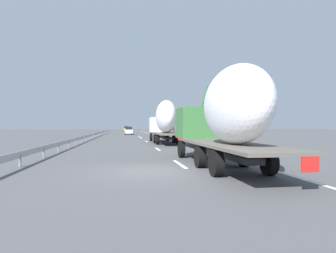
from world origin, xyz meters
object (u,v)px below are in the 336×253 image
Objects in this scene: truck_lead at (165,120)px; car_white_van at (129,131)px; truck_trailing at (224,115)px; car_yellow_coupe at (126,129)px; road_sign at (162,126)px.

truck_lead is 3.36× the size of car_white_van.
truck_trailing is 53.50m from car_white_van.
truck_lead reaches higher than car_yellow_coupe.
car_white_van is at bearing -179.76° from car_yellow_coupe.
truck_lead is at bearing 0.00° from truck_trailing.
truck_trailing is at bearing -177.70° from car_yellow_coupe.
truck_lead reaches higher than road_sign.
car_white_van is (53.36, 3.54, -1.59)m from truck_trailing.
truck_lead reaches higher than truck_trailing.
car_white_van is 38.98m from car_yellow_coupe.
car_yellow_coupe is (92.34, 3.71, -1.54)m from truck_trailing.
truck_lead is 25.85m from road_sign.
truck_trailing reaches higher than car_yellow_coupe.
car_yellow_coupe is (72.57, 3.71, -1.71)m from truck_lead.
car_white_van is 10.41m from road_sign.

